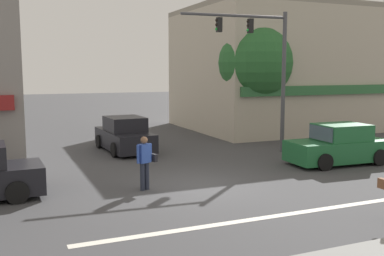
{
  "coord_description": "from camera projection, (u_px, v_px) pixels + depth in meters",
  "views": [
    {
      "loc": [
        -5.61,
        -12.79,
        3.67
      ],
      "look_at": [
        0.67,
        2.0,
        1.6
      ],
      "focal_mm": 42.0,
      "sensor_mm": 36.0,
      "label": 1
    }
  ],
  "objects": [
    {
      "name": "ground_plane",
      "position": [
        197.0,
        186.0,
        14.32
      ],
      "size": [
        120.0,
        120.0,
        0.0
      ],
      "primitive_type": "plane",
      "color": "#3D3D3F"
    },
    {
      "name": "lane_marking_stripe",
      "position": [
        254.0,
        219.0,
        11.12
      ],
      "size": [
        9.0,
        0.24,
        0.01
      ],
      "primitive_type": "cube",
      "color": "silver",
      "rests_on": "ground"
    },
    {
      "name": "building_right_corner",
      "position": [
        284.0,
        69.0,
        28.91
      ],
      "size": [
        12.36,
        9.75,
        7.51
      ],
      "color": "#B7AD99",
      "rests_on": "ground"
    },
    {
      "name": "street_tree",
      "position": [
        255.0,
        63.0,
        23.61
      ],
      "size": [
        3.92,
        3.92,
        6.03
      ],
      "color": "#4C3823",
      "rests_on": "ground"
    },
    {
      "name": "traffic_light_mast",
      "position": [
        264.0,
        59.0,
        19.54
      ],
      "size": [
        4.88,
        0.48,
        6.2
      ],
      "color": "#47474C",
      "rests_on": "ground"
    },
    {
      "name": "sedan_approaching_near",
      "position": [
        339.0,
        146.0,
        17.66
      ],
      "size": [
        4.18,
        2.03,
        1.58
      ],
      "color": "#1E6033",
      "rests_on": "ground"
    },
    {
      "name": "sedan_crossing_center",
      "position": [
        125.0,
        136.0,
        20.44
      ],
      "size": [
        2.06,
        4.19,
        1.58
      ],
      "color": "black",
      "rests_on": "ground"
    },
    {
      "name": "pedestrian_mid_crossing",
      "position": [
        145.0,
        160.0,
        13.75
      ],
      "size": [
        0.69,
        0.41,
        1.67
      ],
      "color": "#232838",
      "rests_on": "ground"
    }
  ]
}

